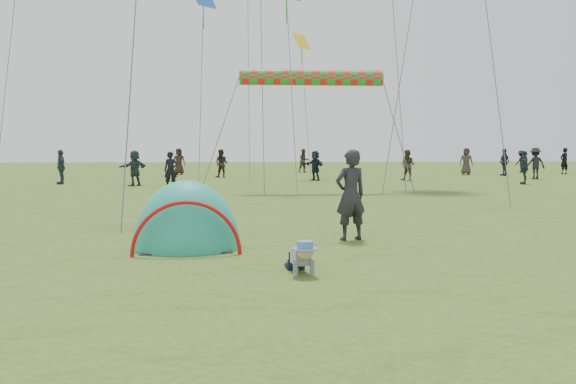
{
  "coord_description": "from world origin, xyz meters",
  "views": [
    {
      "loc": [
        -1.54,
        -8.62,
        1.81
      ],
      "look_at": [
        -0.65,
        2.88,
        1.0
      ],
      "focal_mm": 40.0,
      "sensor_mm": 36.0,
      "label": 1
    }
  ],
  "objects": [
    {
      "name": "crowd_person_4",
      "position": [
        -5.45,
        34.15,
        0.87
      ],
      "size": [
        0.91,
        0.64,
        1.75
      ],
      "primitive_type": "imported",
      "rotation": [
        0.0,
        0.0,
        6.18
      ],
      "color": "#2D1F1B",
      "rests_on": "ground"
    },
    {
      "name": "crowd_person_13",
      "position": [
        3.17,
        37.21,
        0.85
      ],
      "size": [
        0.95,
        0.82,
        1.69
      ],
      "primitive_type": "imported",
      "rotation": [
        0.0,
        0.0,
        0.24
      ],
      "color": "#42382C",
      "rests_on": "ground"
    },
    {
      "name": "crowd_person_16",
      "position": [
        13.36,
        32.34,
        0.89
      ],
      "size": [
        0.96,
        0.73,
        1.78
      ],
      "primitive_type": "imported",
      "rotation": [
        0.0,
        0.0,
        6.09
      ],
      "color": "#3F322F",
      "rests_on": "ground"
    },
    {
      "name": "standing_adult",
      "position": [
        0.63,
        3.63,
        0.88
      ],
      "size": [
        0.75,
        0.61,
        1.76
      ],
      "primitive_type": "imported",
      "rotation": [
        0.0,
        0.0,
        3.48
      ],
      "color": "#23242A",
      "rests_on": "ground"
    },
    {
      "name": "crowd_person_5",
      "position": [
        -6.39,
        21.88,
        0.84
      ],
      "size": [
        1.38,
        1.5,
        1.67
      ],
      "primitive_type": "imported",
      "rotation": [
        0.0,
        0.0,
        4.0
      ],
      "color": "#2A3D45",
      "rests_on": "ground"
    },
    {
      "name": "rainbow_tube_kite",
      "position": [
        1.39,
        17.09,
        4.59
      ],
      "size": [
        5.74,
        0.64,
        0.64
      ],
      "primitive_type": "cylinder",
      "rotation": [
        0.0,
        1.57,
        0.0
      ],
      "color": "red"
    },
    {
      "name": "ground",
      "position": [
        0.0,
        0.0,
        0.0
      ],
      "size": [
        140.0,
        140.0,
        0.0
      ],
      "primitive_type": "plane",
      "color": "#355619"
    },
    {
      "name": "crowd_person_12",
      "position": [
        -4.48,
        19.68,
        0.81
      ],
      "size": [
        0.65,
        0.49,
        1.62
      ],
      "primitive_type": "imported",
      "rotation": [
        0.0,
        0.0,
        0.18
      ],
      "color": "black",
      "rests_on": "ground"
    },
    {
      "name": "crowd_person_11",
      "position": [
        2.63,
        26.01,
        0.81
      ],
      "size": [
        1.25,
        1.52,
        1.63
      ],
      "primitive_type": "imported",
      "rotation": [
        0.0,
        0.0,
        5.31
      ],
      "color": "#181F2F",
      "rests_on": "ground"
    },
    {
      "name": "diamond_kite_2",
      "position": [
        2.12,
        28.58,
        7.9
      ],
      "size": [
        1.14,
        1.14,
        0.93
      ],
      "primitive_type": "plane",
      "rotation": [
        1.05,
        0.0,
        0.79
      ],
      "color": "yellow"
    },
    {
      "name": "crawling_toddler",
      "position": [
        -0.65,
        0.38,
        0.26
      ],
      "size": [
        0.57,
        0.73,
        0.51
      ],
      "primitive_type": null,
      "rotation": [
        0.0,
        0.0,
        0.16
      ],
      "color": "black",
      "rests_on": "ground"
    },
    {
      "name": "crowd_person_9",
      "position": [
        18.71,
        35.91,
        0.79
      ],
      "size": [
        1.17,
        0.94,
        1.58
      ],
      "primitive_type": "imported",
      "rotation": [
        0.0,
        0.0,
        3.55
      ],
      "color": "black",
      "rests_on": "ground"
    },
    {
      "name": "crowd_person_14",
      "position": [
        12.4,
        21.69,
        0.82
      ],
      "size": [
        0.77,
        1.04,
        1.64
      ],
      "primitive_type": "imported",
      "rotation": [
        0.0,
        0.0,
        4.28
      ],
      "color": "#25353C",
      "rests_on": "ground"
    },
    {
      "name": "crowd_person_8",
      "position": [
        15.35,
        30.95,
        0.86
      ],
      "size": [
        1.07,
        0.93,
        1.72
      ],
      "primitive_type": "imported",
      "rotation": [
        0.0,
        0.0,
        3.77
      ],
      "color": "#212D34",
      "rests_on": "ground"
    },
    {
      "name": "crowd_person_6",
      "position": [
        20.38,
        33.02,
        0.88
      ],
      "size": [
        0.75,
        0.62,
        1.77
      ],
      "primitive_type": "imported",
      "rotation": [
        0.0,
        0.0,
        3.5
      ],
      "color": "black",
      "rests_on": "ground"
    },
    {
      "name": "crowd_person_1",
      "position": [
        7.62,
        25.46,
        0.84
      ],
      "size": [
        1.03,
        1.01,
        1.68
      ],
      "primitive_type": "imported",
      "rotation": [
        0.0,
        0.0,
        5.61
      ],
      "color": "#413730",
      "rests_on": "ground"
    },
    {
      "name": "crowd_person_7",
      "position": [
        -2.53,
        29.83,
        0.84
      ],
      "size": [
        1.0,
        0.91,
        1.69
      ],
      "primitive_type": "imported",
      "rotation": [
        0.0,
        0.0,
        5.88
      ],
      "color": "#30261C",
      "rests_on": "ground"
    },
    {
      "name": "crowd_person_3",
      "position": [
        15.31,
        26.62,
        0.9
      ],
      "size": [
        1.18,
        0.7,
        1.79
      ],
      "primitive_type": "imported",
      "rotation": [
        0.0,
        0.0,
        3.17
      ],
      "color": "black",
      "rests_on": "ground"
    },
    {
      "name": "popup_tent",
      "position": [
        -2.46,
        2.78,
        0.0
      ],
      "size": [
        2.0,
        1.69,
        2.45
      ],
      "primitive_type": "ellipsoid",
      "rotation": [
        0.0,
        0.0,
        0.07
      ],
      "color": "teal",
      "rests_on": "ground"
    },
    {
      "name": "crowd_person_2",
      "position": [
        -10.25,
        23.65,
        0.85
      ],
      "size": [
        0.85,
        1.07,
        1.69
      ],
      "primitive_type": "imported",
      "rotation": [
        0.0,
        0.0,
        5.23
      ],
      "color": "#313E4B",
      "rests_on": "ground"
    }
  ]
}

